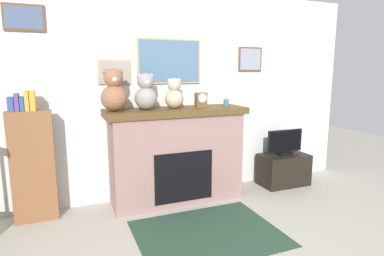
{
  "coord_description": "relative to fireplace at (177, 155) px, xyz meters",
  "views": [
    {
      "loc": [
        -1.36,
        -1.95,
        1.61
      ],
      "look_at": [
        0.12,
        1.69,
        0.91
      ],
      "focal_mm": 30.11,
      "sensor_mm": 36.0,
      "label": 1
    }
  ],
  "objects": [
    {
      "name": "teddy_bear_tan",
      "position": [
        -0.03,
        -0.02,
        0.74
      ],
      "size": [
        0.22,
        0.22,
        0.36
      ],
      "color": "#BBAD8A",
      "rests_on": "fireplace"
    },
    {
      "name": "tv_stand",
      "position": [
        1.59,
        -0.05,
        -0.37
      ],
      "size": [
        0.68,
        0.4,
        0.44
      ],
      "primitive_type": "cube",
      "color": "black",
      "rests_on": "ground_plane"
    },
    {
      "name": "bookshelf",
      "position": [
        -1.6,
        0.05,
        0.05
      ],
      "size": [
        0.44,
        0.16,
        1.41
      ],
      "color": "brown",
      "rests_on": "ground_plane"
    },
    {
      "name": "back_wall",
      "position": [
        0.08,
        0.31,
        0.72
      ],
      "size": [
        5.2,
        0.15,
        2.6
      ],
      "color": "silver",
      "rests_on": "ground_plane"
    },
    {
      "name": "candle_jar",
      "position": [
        0.67,
        -0.02,
        0.62
      ],
      "size": [
        0.07,
        0.07,
        0.09
      ],
      "primitive_type": "cylinder",
      "color": "teal",
      "rests_on": "fireplace"
    },
    {
      "name": "fireplace",
      "position": [
        0.0,
        0.0,
        0.0
      ],
      "size": [
        1.71,
        0.56,
        1.16
      ],
      "color": "gray",
      "rests_on": "ground_plane"
    },
    {
      "name": "teddy_bear_cream",
      "position": [
        -0.37,
        -0.02,
        0.76
      ],
      "size": [
        0.26,
        0.26,
        0.42
      ],
      "color": "gray",
      "rests_on": "fireplace"
    },
    {
      "name": "television",
      "position": [
        1.59,
        -0.05,
        0.02
      ],
      "size": [
        0.56,
        0.14,
        0.36
      ],
      "color": "black",
      "rests_on": "tv_stand"
    },
    {
      "name": "teddy_bear_brown",
      "position": [
        -0.73,
        -0.02,
        0.79
      ],
      "size": [
        0.29,
        0.29,
        0.47
      ],
      "color": "#8D5C41",
      "rests_on": "fireplace"
    },
    {
      "name": "area_rug",
      "position": [
        0.0,
        -0.93,
        -0.58
      ],
      "size": [
        1.41,
        1.12,
        0.01
      ],
      "primitive_type": "cube",
      "color": "#274332",
      "rests_on": "ground_plane"
    },
    {
      "name": "mantel_clock",
      "position": [
        0.32,
        -0.02,
        0.67
      ],
      "size": [
        0.13,
        0.1,
        0.18
      ],
      "color": "brown",
      "rests_on": "fireplace"
    }
  ]
}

